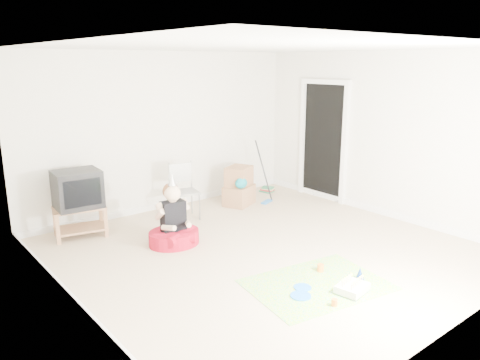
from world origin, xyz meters
TOP-DOWN VIEW (x-y plane):
  - ground at (0.00, 0.00)m, footprint 5.00×5.00m
  - doorway_recess at (2.48, 1.20)m, footprint 0.02×0.90m
  - tv_stand at (-1.70, 2.04)m, footprint 0.78×0.58m
  - crt_tv at (-1.70, 2.04)m, footprint 0.65×0.56m
  - folding_chair at (-0.11, 1.78)m, footprint 0.48×0.46m
  - cardboard_boxes at (1.03, 1.81)m, footprint 0.64×0.60m
  - floor_mop at (1.48, 1.59)m, footprint 0.28×0.35m
  - book_pile at (1.96, 2.11)m, footprint 0.24×0.27m
  - seated_woman at (-0.82, 0.95)m, footprint 0.77×0.77m
  - party_mat at (-0.21, -1.10)m, footprint 1.68×1.34m
  - birthday_cake at (-0.05, -1.47)m, footprint 0.38×0.32m
  - blue_plate_near at (-0.40, -1.06)m, footprint 0.22×0.22m
  - blue_plate_far at (-0.55, -1.18)m, footprint 0.27×0.27m
  - orange_cup_near at (0.07, -0.90)m, footprint 0.09×0.09m
  - orange_cup_far at (-0.43, -1.54)m, footprint 0.07×0.07m
  - blue_party_hat at (0.26, -1.33)m, footprint 0.13×0.13m

SIDE VIEW (x-z plane):
  - ground at x=0.00m, z-range 0.00..0.00m
  - party_mat at x=-0.21m, z-range 0.00..0.01m
  - blue_plate_near at x=-0.40m, z-range 0.01..0.02m
  - blue_plate_far at x=-0.55m, z-range 0.01..0.02m
  - orange_cup_far at x=-0.43m, z-range 0.01..0.08m
  - birthday_cake at x=-0.05m, z-range -0.03..0.12m
  - book_pile at x=1.96m, z-range 0.00..0.10m
  - orange_cup_near at x=0.07m, z-range 0.01..0.09m
  - blue_party_hat at x=0.26m, z-range 0.01..0.15m
  - seated_woman at x=-0.82m, z-range -0.28..0.72m
  - tv_stand at x=-1.70m, z-range 0.04..0.48m
  - floor_mop at x=1.48m, z-range -0.28..0.80m
  - cardboard_boxes at x=1.03m, z-range -0.01..0.65m
  - folding_chair at x=-0.11m, z-range -0.01..0.88m
  - crt_tv at x=-1.70m, z-range 0.44..0.97m
  - doorway_recess at x=2.48m, z-range 0.00..2.05m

